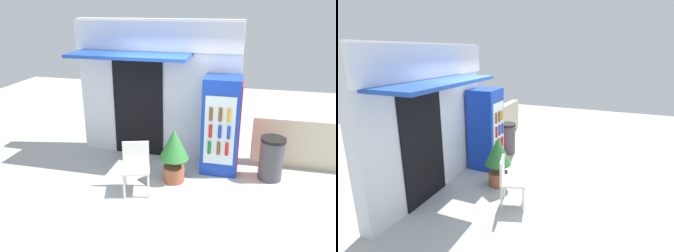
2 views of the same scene
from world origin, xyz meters
TOP-DOWN VIEW (x-y plane):
  - ground at (0.00, 0.00)m, footprint 16.00×16.00m
  - storefront_building at (-0.69, 1.66)m, footprint 3.31×1.11m
  - drink_cooler at (0.69, 1.20)m, footprint 0.70×0.68m
  - plastic_chair at (-0.64, 0.11)m, footprint 0.56×0.54m
  - potted_plant_near_shop at (-0.07, 0.56)m, footprint 0.54×0.54m
  - trash_bin at (1.64, 1.06)m, footprint 0.45×0.45m
  - stone_boundary_wall at (2.70, 1.73)m, footprint 2.83×0.22m

SIDE VIEW (x-z plane):
  - ground at x=0.00m, z-range 0.00..0.00m
  - trash_bin at x=1.64m, z-range 0.00..0.82m
  - stone_boundary_wall at x=2.70m, z-range 0.00..0.99m
  - plastic_chair at x=-0.64m, z-range 0.08..0.95m
  - potted_plant_near_shop at x=-0.07m, z-range 0.10..1.12m
  - drink_cooler at x=0.69m, z-range 0.00..1.85m
  - storefront_building at x=-0.69m, z-range 0.08..2.89m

